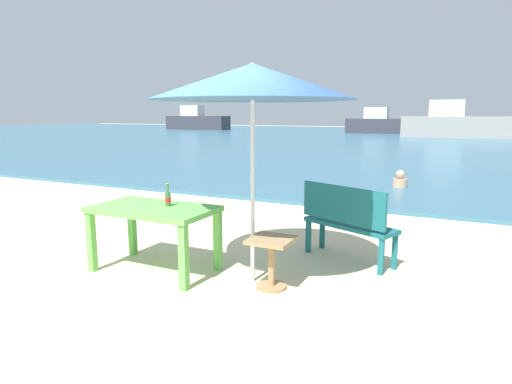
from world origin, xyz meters
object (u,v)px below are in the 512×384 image
(side_table_wood, at_px, (272,256))
(boat_sailboat, at_px, (454,124))
(bench_teal_center, at_px, (346,219))
(boat_barge, at_px, (197,121))
(beer_bottle_amber, at_px, (168,198))
(patio_umbrella, at_px, (252,82))
(picnic_table_green, at_px, (154,216))
(boat_tanker, at_px, (381,124))
(swimmer_person, at_px, (400,180))

(side_table_wood, distance_m, boat_sailboat, 31.50)
(bench_teal_center, xyz_separation_m, boat_barge, (-26.04, 36.10, 0.49))
(beer_bottle_amber, relative_size, patio_umbrella, 0.12)
(side_table_wood, relative_size, boat_barge, 0.07)
(bench_teal_center, relative_size, boat_sailboat, 0.17)
(beer_bottle_amber, height_order, bench_teal_center, beer_bottle_amber)
(beer_bottle_amber, height_order, boat_sailboat, boat_sailboat)
(picnic_table_green, bearing_deg, boat_sailboat, 86.06)
(beer_bottle_amber, bearing_deg, boat_tanker, 96.32)
(bench_teal_center, bearing_deg, patio_umbrella, -124.30)
(beer_bottle_amber, bearing_deg, boat_barge, 123.06)
(swimmer_person, xyz_separation_m, boat_sailboat, (0.39, 24.73, 0.82))
(picnic_table_green, bearing_deg, bench_teal_center, 33.70)
(bench_teal_center, bearing_deg, side_table_wood, -112.45)
(swimmer_person, height_order, boat_tanker, boat_tanker)
(beer_bottle_amber, xyz_separation_m, swimmer_person, (1.65, 6.77, -0.61))
(patio_umbrella, xyz_separation_m, boat_sailboat, (1.01, 31.40, -1.06))
(beer_bottle_amber, xyz_separation_m, boat_barge, (-24.26, 37.28, 0.17))
(boat_barge, bearing_deg, bench_teal_center, -54.20)
(bench_teal_center, relative_size, boat_barge, 0.17)
(swimmer_person, distance_m, boat_tanker, 29.91)
(picnic_table_green, xyz_separation_m, beer_bottle_amber, (0.13, 0.10, 0.20))
(picnic_table_green, xyz_separation_m, swimmer_person, (1.78, 6.86, -0.41))
(beer_bottle_amber, distance_m, boat_barge, 44.48)
(boat_tanker, bearing_deg, side_table_wood, -81.66)
(boat_tanker, bearing_deg, boat_barge, 176.74)
(boat_sailboat, distance_m, boat_barge, 26.93)
(beer_bottle_amber, relative_size, boat_tanker, 0.04)
(side_table_wood, distance_m, boat_tanker, 36.50)
(boat_sailboat, height_order, boat_barge, boat_sailboat)
(side_table_wood, relative_size, swimmer_person, 1.32)
(boat_barge, bearing_deg, patio_umbrella, -55.78)
(beer_bottle_amber, relative_size, boat_barge, 0.04)
(patio_umbrella, relative_size, bench_teal_center, 1.85)
(boat_tanker, xyz_separation_m, boat_sailboat, (6.04, -4.63, 0.16))
(boat_tanker, bearing_deg, picnic_table_green, -83.90)
(patio_umbrella, relative_size, boat_tanker, 0.36)
(boat_tanker, distance_m, boat_barge, 20.29)
(beer_bottle_amber, xyz_separation_m, patio_umbrella, (1.03, 0.09, 1.26))
(patio_umbrella, xyz_separation_m, boat_barge, (-25.29, 37.19, -1.09))
(boat_tanker, bearing_deg, boat_sailboat, -37.46)
(bench_teal_center, bearing_deg, swimmer_person, 91.31)
(side_table_wood, bearing_deg, boat_barge, 124.44)
(picnic_table_green, xyz_separation_m, boat_barge, (-24.13, 37.37, 0.38))
(picnic_table_green, bearing_deg, patio_umbrella, 9.08)
(boat_tanker, bearing_deg, swimmer_person, -79.11)
(side_table_wood, bearing_deg, patio_umbrella, 162.75)
(boat_barge, bearing_deg, side_table_wood, -55.56)
(picnic_table_green, distance_m, swimmer_person, 7.10)
(side_table_wood, xyz_separation_m, boat_barge, (-25.55, 37.27, 0.67))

